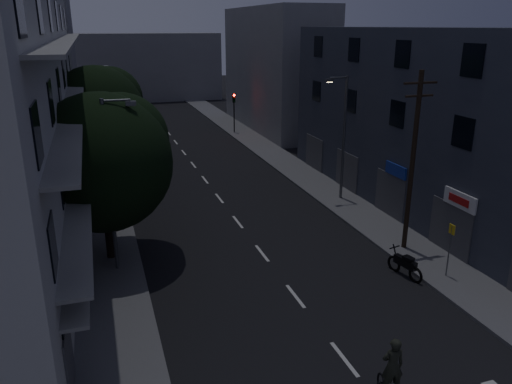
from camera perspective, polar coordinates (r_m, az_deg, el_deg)
ground at (r=38.43m, az=-6.02°, el=1.61°), size 160.00×160.00×0.00m
sidewalk_left at (r=37.67m, az=-17.23°, el=0.63°), size 3.00×90.00×0.15m
sidewalk_right at (r=40.55m, az=4.40°, el=2.67°), size 3.00×90.00×0.15m
lane_markings at (r=44.34m, az=-7.75°, el=3.84°), size 0.15×60.50×0.01m
building_left at (r=29.65m, az=-26.86°, el=8.57°), size 7.00×36.00×14.00m
building_right at (r=32.21m, az=19.73°, el=7.40°), size 6.19×28.00×11.00m
building_far_left at (r=59.27m, az=-23.10°, el=14.08°), size 6.00×20.00×16.00m
building_far_right at (r=56.68m, az=2.20°, el=13.83°), size 6.00×20.00×13.00m
building_far_end at (r=81.60m, az=-13.10°, el=13.75°), size 24.00×8.00×10.00m
tree_near at (r=24.50m, az=-17.06°, el=3.85°), size 6.60×6.60×8.14m
tree_mid at (r=38.10m, az=-17.62°, el=8.99°), size 6.78×6.78×8.35m
tree_far at (r=47.22m, az=-18.24°, el=9.95°), size 6.03×6.03×7.46m
traffic_signal_far_right at (r=53.72m, az=-2.53°, el=9.92°), size 0.28×0.37×4.10m
traffic_signal_far_left at (r=50.68m, az=-16.67°, el=8.65°), size 0.28×0.37×4.10m
street_lamp_left_near at (r=23.27m, az=-16.16°, el=1.53°), size 1.51×0.25×8.00m
street_lamp_right at (r=32.70m, az=9.86°, el=6.76°), size 1.51×0.25×8.00m
street_lamp_left_far at (r=42.57m, az=-17.57°, el=8.86°), size 1.51×0.25×8.00m
utility_pole at (r=25.71m, az=17.48°, el=3.60°), size 1.80×0.24×9.00m
bus_stop_sign at (r=24.20m, az=21.34°, el=-5.22°), size 0.06×0.35×2.52m
motorcycle at (r=24.37m, az=16.65°, el=-8.03°), size 0.75×2.10×1.37m
cyclist at (r=16.68m, az=15.15°, el=-20.38°), size 0.96×1.97×2.39m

